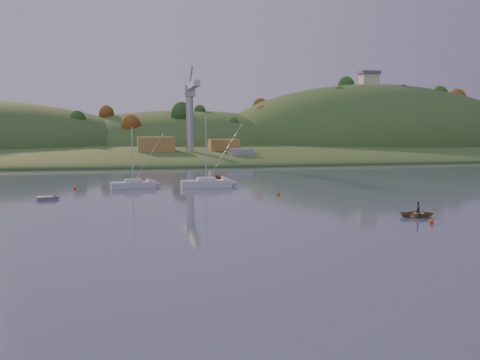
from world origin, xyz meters
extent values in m
plane|color=#353956|center=(0.00, 0.00, 0.00)|extent=(500.00, 500.00, 0.00)
cube|color=#2E4D1F|center=(0.00, 230.00, 0.00)|extent=(620.00, 220.00, 1.50)
ellipsoid|color=#2E4D1F|center=(0.00, 165.00, 0.00)|extent=(640.00, 150.00, 7.00)
ellipsoid|color=#2E4D1F|center=(10.00, 210.00, 0.00)|extent=(140.00, 120.00, 36.00)
ellipsoid|color=#2E4D1F|center=(95.00, 195.00, 0.00)|extent=(150.00, 130.00, 60.00)
cube|color=beige|center=(95.00, 195.00, 32.50)|extent=(8.00, 6.00, 5.00)
cube|color=#595960|center=(95.00, 195.00, 35.70)|extent=(9.00, 7.00, 1.50)
cube|color=slate|center=(5.00, 122.00, 1.20)|extent=(42.00, 16.00, 2.40)
cube|color=#A58437|center=(-8.00, 123.00, 4.80)|extent=(11.00, 8.00, 4.80)
cube|color=#A58437|center=(13.00, 124.00, 4.40)|extent=(9.00, 7.00, 4.00)
cylinder|color=#B7B7BC|center=(2.00, 120.00, 11.40)|extent=(2.20, 2.20, 18.00)
cube|color=#B7B7BC|center=(2.00, 120.00, 20.90)|extent=(3.20, 3.20, 3.20)
cube|color=#B7B7BC|center=(2.00, 111.00, 21.90)|extent=(1.80, 18.00, 1.60)
cube|color=#B7B7BC|center=(2.00, 125.00, 21.90)|extent=(1.80, 10.00, 1.60)
cube|color=silver|center=(-3.61, 47.44, 0.58)|extent=(8.50, 2.75, 1.16)
cube|color=silver|center=(-3.61, 47.44, 1.21)|extent=(3.21, 1.98, 0.74)
cylinder|color=silver|center=(-3.61, 47.44, 6.43)|extent=(0.18, 0.18, 10.54)
cylinder|color=silver|center=(-3.61, 47.44, 1.46)|extent=(3.37, 0.21, 0.12)
cylinder|color=silver|center=(-3.61, 47.44, 1.56)|extent=(2.96, 0.44, 0.36)
cube|color=silver|center=(-15.67, 48.67, 0.50)|extent=(7.50, 3.32, 1.00)
cube|color=silver|center=(-15.67, 48.67, 1.05)|extent=(2.95, 2.05, 0.63)
cylinder|color=silver|center=(-15.67, 48.67, 5.53)|extent=(0.18, 0.18, 9.06)
cylinder|color=silver|center=(-15.67, 48.67, 1.30)|extent=(2.88, 0.59, 0.12)
cylinder|color=silver|center=(-15.67, 48.67, 1.40)|extent=(2.56, 0.77, 0.36)
imported|color=olive|center=(15.14, 12.55, 0.39)|extent=(4.12, 3.25, 0.77)
imported|color=black|center=(15.14, 12.55, 0.73)|extent=(0.44, 0.59, 1.46)
cube|color=#600D16|center=(-0.78, 60.61, 0.27)|extent=(3.45, 2.46, 0.53)
cone|color=#600D16|center=(0.70, 59.97, 0.27)|extent=(1.54, 1.62, 1.28)
cube|color=slate|center=(-27.48, 36.01, 0.24)|extent=(2.83, 1.82, 0.47)
cone|color=slate|center=(-26.22, 36.36, 0.24)|extent=(1.19, 1.36, 1.15)
cube|color=slate|center=(15.00, 108.00, 1.01)|extent=(16.61, 10.10, 2.01)
cube|color=#B7B7BC|center=(15.00, 108.00, 2.68)|extent=(7.41, 5.24, 2.68)
sphere|color=#FF490D|center=(14.15, 8.23, 0.25)|extent=(0.50, 0.50, 0.50)
sphere|color=#FF490D|center=(5.18, 34.36, 0.25)|extent=(0.50, 0.50, 0.50)
sphere|color=#FF490D|center=(-24.87, 48.25, 0.25)|extent=(0.50, 0.50, 0.50)
sphere|color=#FF490D|center=(-11.60, 56.30, 0.25)|extent=(0.50, 0.50, 0.50)
camera|label=1|loc=(-16.40, -40.94, 9.86)|focal=40.00mm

